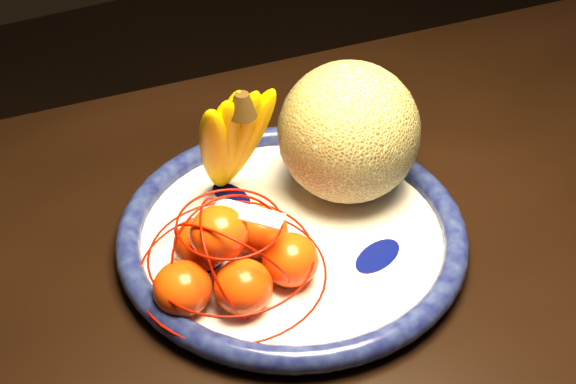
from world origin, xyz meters
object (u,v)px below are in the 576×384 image
fruit_bowl (292,234)px  banana_bunch (230,138)px  cantaloupe (349,132)px  mandarin_bag (233,257)px  dining_table (464,285)px

fruit_bowl → banana_bunch: 0.13m
banana_bunch → cantaloupe: bearing=-22.9°
fruit_bowl → cantaloupe: cantaloupe is taller
cantaloupe → banana_bunch: banana_bunch is taller
mandarin_bag → dining_table: bearing=-10.1°
dining_table → banana_bunch: banana_bunch is taller
fruit_bowl → mandarin_bag: mandarin_bag is taller
dining_table → fruit_bowl: 0.24m
banana_bunch → mandarin_bag: 0.15m
dining_table → fruit_bowl: (-0.19, 0.09, 0.10)m
dining_table → mandarin_bag: (-0.28, 0.05, 0.13)m
mandarin_bag → banana_bunch: bearing=65.8°
mandarin_bag → cantaloupe: bearing=23.1°
fruit_bowl → dining_table: bearing=-24.3°
dining_table → cantaloupe: 0.24m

